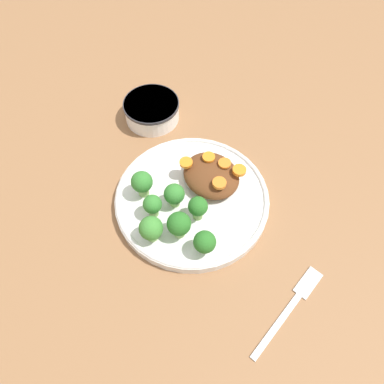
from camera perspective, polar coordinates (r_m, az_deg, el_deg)
The scene contains 17 objects.
ground_plane at distance 0.68m, azimuth 0.00°, elevation -1.52°, with size 4.00×4.00×0.00m, color #8C603D.
plate at distance 0.67m, azimuth 0.00°, elevation -0.98°, with size 0.28×0.28×0.02m.
dip_bowl at distance 0.80m, azimuth -6.16°, elevation 12.40°, with size 0.12×0.12×0.04m.
stew_mound at distance 0.67m, azimuth 2.95°, elevation 2.56°, with size 0.09×0.11×0.04m, color #5B3319.
broccoli_floret_0 at distance 0.63m, azimuth -6.04°, elevation -2.01°, with size 0.03×0.03×0.05m.
broccoli_floret_1 at distance 0.64m, azimuth -2.71°, elevation -0.42°, with size 0.04×0.04×0.05m.
broccoli_floret_2 at distance 0.60m, azimuth -2.00°, elevation -4.98°, with size 0.04×0.04×0.05m.
broccoli_floret_3 at distance 0.59m, azimuth 1.95°, elevation -7.67°, with size 0.04×0.04×0.05m.
broccoli_floret_4 at distance 0.65m, azimuth -7.63°, elevation 1.39°, with size 0.04×0.04×0.06m.
broccoli_floret_5 at distance 0.60m, azimuth -6.26°, elevation -5.60°, with size 0.04×0.04×0.05m.
broccoli_floret_6 at distance 0.62m, azimuth 0.91°, elevation -2.35°, with size 0.03×0.03×0.05m.
carrot_slice_0 at distance 0.66m, azimuth 7.22°, elevation 3.30°, with size 0.02×0.02×0.01m, color orange.
carrot_slice_1 at distance 0.64m, azimuth 4.19°, elevation 1.37°, with size 0.02×0.02×0.01m, color orange.
carrot_slice_2 at distance 0.66m, azimuth -0.92°, elevation 4.51°, with size 0.02×0.02×0.01m, color orange.
carrot_slice_3 at distance 0.67m, azimuth 4.98°, elevation 4.40°, with size 0.02×0.02×0.00m, color orange.
carrot_slice_4 at distance 0.67m, azimuth 2.57°, elevation 5.34°, with size 0.02×0.02×0.00m, color orange.
fork at distance 0.62m, azimuth 15.19°, elevation -16.02°, with size 0.18×0.05×0.01m.
Camera 1 is at (-0.22, -0.28, 0.58)m, focal length 35.00 mm.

